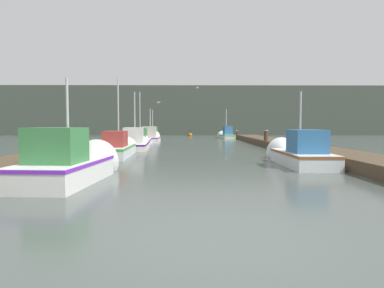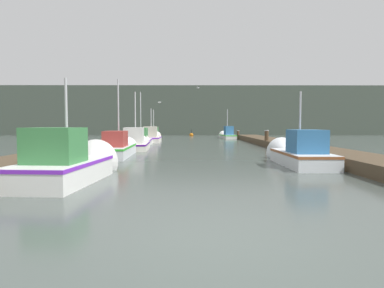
# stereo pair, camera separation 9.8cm
# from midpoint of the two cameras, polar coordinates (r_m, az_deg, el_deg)

# --- Properties ---
(ground_plane) EXTENTS (200.00, 200.00, 0.00)m
(ground_plane) POSITION_cam_midpoint_polar(r_m,az_deg,el_deg) (5.13, 3.89, -16.36)
(ground_plane) COLOR #47514C
(dock_left) EXTENTS (2.29, 40.00, 0.48)m
(dock_left) POSITION_cam_midpoint_polar(r_m,az_deg,el_deg) (21.75, -16.71, -0.73)
(dock_left) COLOR #4C3D2B
(dock_left) RESTS_ON ground_plane
(dock_right) EXTENTS (2.29, 40.00, 0.48)m
(dock_right) POSITION_cam_midpoint_polar(r_m,az_deg,el_deg) (21.96, 17.81, -0.71)
(dock_right) COLOR #4C3D2B
(dock_right) RESTS_ON ground_plane
(distant_shore_ridge) EXTENTS (120.00, 16.00, 7.67)m
(distant_shore_ridge) POSITION_cam_midpoint_polar(r_m,az_deg,el_deg) (60.64, -0.02, 5.32)
(distant_shore_ridge) COLOR #424C42
(distant_shore_ridge) RESTS_ON ground_plane
(fishing_boat_0) EXTENTS (2.07, 4.87, 3.60)m
(fishing_boat_0) POSITION_cam_midpoint_polar(r_m,az_deg,el_deg) (11.15, -19.37, -3.14)
(fishing_boat_0) COLOR silver
(fishing_boat_0) RESTS_ON ground_plane
(fishing_boat_1) EXTENTS (1.67, 5.44, 3.58)m
(fishing_boat_1) POSITION_cam_midpoint_polar(r_m,az_deg,el_deg) (15.57, 17.26, -1.50)
(fishing_boat_1) COLOR silver
(fishing_boat_1) RESTS_ON ground_plane
(fishing_boat_2) EXTENTS (1.58, 5.94, 4.52)m
(fishing_boat_2) POSITION_cam_midpoint_polar(r_m,az_deg,el_deg) (19.17, -11.91, -0.57)
(fishing_boat_2) COLOR silver
(fishing_boat_2) RESTS_ON ground_plane
(fishing_boat_3) EXTENTS (2.12, 6.01, 4.58)m
(fishing_boat_3) POSITION_cam_midpoint_polar(r_m,az_deg,el_deg) (24.43, -9.22, 0.21)
(fishing_boat_3) COLOR silver
(fishing_boat_3) RESTS_ON ground_plane
(fishing_boat_4) EXTENTS (1.97, 6.21, 4.96)m
(fishing_boat_4) POSITION_cam_midpoint_polar(r_m,az_deg,el_deg) (29.27, -8.35, 0.71)
(fishing_boat_4) COLOR silver
(fishing_boat_4) RESTS_ON ground_plane
(fishing_boat_5) EXTENTS (1.91, 4.89, 3.80)m
(fishing_boat_5) POSITION_cam_midpoint_polar(r_m,az_deg,el_deg) (33.48, -6.69, 1.10)
(fishing_boat_5) COLOR silver
(fishing_boat_5) RESTS_ON ground_plane
(fishing_boat_6) EXTENTS (1.66, 5.64, 3.71)m
(fishing_boat_6) POSITION_cam_midpoint_polar(r_m,az_deg,el_deg) (38.38, -6.31, 1.39)
(fishing_boat_6) COLOR silver
(fishing_boat_6) RESTS_ON ground_plane
(fishing_boat_7) EXTENTS (1.70, 5.62, 3.94)m
(fishing_boat_7) POSITION_cam_midpoint_polar(r_m,az_deg,el_deg) (42.17, 5.91, 1.54)
(fishing_boat_7) COLOR silver
(fishing_boat_7) RESTS_ON ground_plane
(mooring_piling_0) EXTENTS (0.34, 0.34, 0.98)m
(mooring_piling_0) POSITION_cam_midpoint_polar(r_m,az_deg,el_deg) (40.68, 7.76, 1.57)
(mooring_piling_0) COLOR #473523
(mooring_piling_0) RESTS_ON ground_plane
(mooring_piling_1) EXTENTS (0.27, 0.27, 1.11)m
(mooring_piling_1) POSITION_cam_midpoint_polar(r_m,az_deg,el_deg) (38.67, -8.04, 1.57)
(mooring_piling_1) COLOR #473523
(mooring_piling_1) RESTS_ON ground_plane
(mooring_piling_2) EXTENTS (0.34, 0.34, 1.26)m
(mooring_piling_2) POSITION_cam_midpoint_polar(r_m,az_deg,el_deg) (26.58, 12.42, 0.90)
(mooring_piling_2) COLOR #473523
(mooring_piling_2) RESTS_ON ground_plane
(channel_buoy) EXTENTS (0.59, 0.59, 1.09)m
(channel_buoy) POSITION_cam_midpoint_polar(r_m,az_deg,el_deg) (49.60, -0.05, 1.53)
(channel_buoy) COLOR #BF6513
(channel_buoy) RESTS_ON ground_plane
(seagull_lead) EXTENTS (0.42, 0.51, 0.12)m
(seagull_lead) POSITION_cam_midpoint_polar(r_m,az_deg,el_deg) (31.72, -5.35, 6.91)
(seagull_lead) COLOR white
(seagull_1) EXTENTS (0.31, 0.56, 0.12)m
(seagull_1) POSITION_cam_midpoint_polar(r_m,az_deg,el_deg) (31.61, 1.08, 9.36)
(seagull_1) COLOR white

